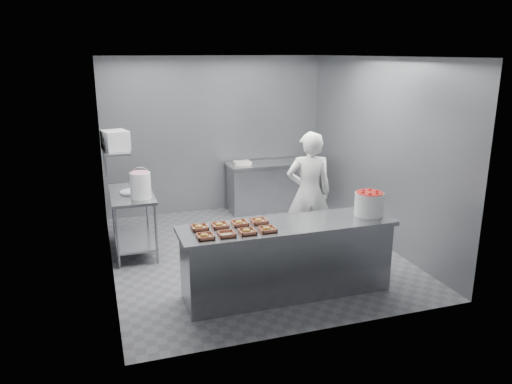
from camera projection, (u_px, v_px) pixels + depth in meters
floor at (253, 252)px, 7.37m from camera, size 4.50×4.50×0.00m
ceiling at (253, 57)px, 6.61m from camera, size 4.50×4.50×0.00m
wall_back at (215, 135)px, 9.05m from camera, size 4.00×0.04×2.80m
wall_left at (105, 170)px, 6.39m from camera, size 0.04×4.50×2.80m
wall_right at (378, 151)px, 7.59m from camera, size 0.04×4.50×2.80m
service_counter at (287, 259)px, 6.02m from camera, size 2.60×0.70×0.90m
prep_table at (133, 213)px, 7.27m from camera, size 0.60×1.20×0.90m
back_counter at (268, 186)px, 9.26m from camera, size 1.50×0.60×0.90m
wall_shelf at (116, 149)px, 6.95m from camera, size 0.35×0.90×0.03m
tray_0 at (205, 236)px, 5.44m from camera, size 0.19×0.18×0.06m
tray_1 at (227, 234)px, 5.52m from camera, size 0.19×0.18×0.04m
tray_2 at (247, 231)px, 5.59m from camera, size 0.19×0.18×0.06m
tray_3 at (267, 229)px, 5.66m from camera, size 0.19×0.18×0.06m
tray_4 at (199, 227)px, 5.72m from camera, size 0.19×0.18×0.06m
tray_5 at (220, 225)px, 5.79m from camera, size 0.19×0.18×0.06m
tray_6 at (240, 223)px, 5.86m from camera, size 0.19×0.18×0.06m
tray_7 at (259, 221)px, 5.93m from camera, size 0.19×0.18×0.06m
worker at (309, 193)px, 7.22m from camera, size 0.74×0.58×1.79m
strawberry_tub at (369, 203)px, 6.18m from camera, size 0.36×0.36×0.30m
glaze_bucket at (140, 185)px, 6.89m from camera, size 0.30×0.29×0.44m
bucket_lid at (132, 192)px, 7.19m from camera, size 0.44×0.44×0.03m
rag at (136, 184)px, 7.61m from camera, size 0.18×0.17×0.02m
appliance at (115, 140)px, 6.80m from camera, size 0.39×0.42×0.26m
paper_stack at (242, 163)px, 8.98m from camera, size 0.33×0.26×0.06m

